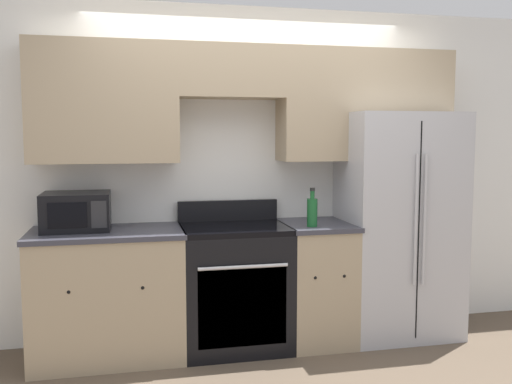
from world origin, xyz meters
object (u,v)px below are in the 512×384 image
at_px(refrigerator, 395,224).
at_px(bottle, 312,211).
at_px(oven_range, 235,286).
at_px(microwave, 76,211).

xyz_separation_m(refrigerator, bottle, (-0.78, -0.23, 0.15)).
relative_size(oven_range, bottle, 3.78).
relative_size(microwave, bottle, 1.62).
height_order(oven_range, bottle, bottle).
xyz_separation_m(oven_range, microwave, (-1.13, 0.07, 0.59)).
distance_m(refrigerator, bottle, 0.83).
distance_m(microwave, bottle, 1.70).
height_order(refrigerator, microwave, refrigerator).
bearing_deg(refrigerator, bottle, -163.70).
bearing_deg(microwave, bottle, -7.71).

